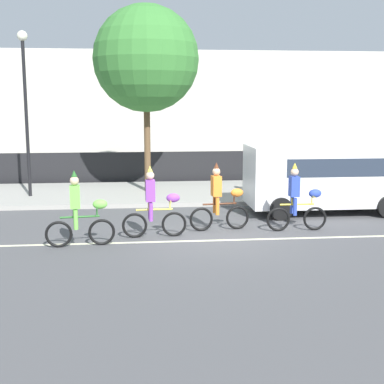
% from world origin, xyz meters
% --- Properties ---
extents(ground_plane, '(80.00, 80.00, 0.00)m').
position_xyz_m(ground_plane, '(0.00, 0.00, 0.00)').
color(ground_plane, '#4C4C4F').
extents(road_centre_line, '(36.00, 0.14, 0.01)m').
position_xyz_m(road_centre_line, '(0.00, -0.50, 0.00)').
color(road_centre_line, beige).
rests_on(road_centre_line, ground).
extents(sidewalk_curb, '(60.00, 5.00, 0.15)m').
position_xyz_m(sidewalk_curb, '(0.00, 6.50, 0.07)').
color(sidewalk_curb, '#9E9B93').
rests_on(sidewalk_curb, ground).
extents(fence_line, '(40.00, 0.08, 1.40)m').
position_xyz_m(fence_line, '(0.00, 9.40, 0.70)').
color(fence_line, black).
rests_on(fence_line, ground).
extents(building_backdrop, '(28.00, 8.00, 6.16)m').
position_xyz_m(building_backdrop, '(2.24, 18.00, 3.08)').
color(building_backdrop, beige).
rests_on(building_backdrop, ground).
extents(parade_cyclist_lime, '(1.72, 0.50, 1.92)m').
position_xyz_m(parade_cyclist_lime, '(-3.41, -0.71, 0.84)').
color(parade_cyclist_lime, black).
rests_on(parade_cyclist_lime, ground).
extents(parade_cyclist_purple, '(1.72, 0.50, 1.92)m').
position_xyz_m(parade_cyclist_purple, '(-1.54, 0.02, 0.84)').
color(parade_cyclist_purple, black).
rests_on(parade_cyclist_purple, ground).
extents(parade_cyclist_orange, '(1.72, 0.50, 1.92)m').
position_xyz_m(parade_cyclist_orange, '(0.30, 0.62, 0.84)').
color(parade_cyclist_orange, black).
rests_on(parade_cyclist_orange, ground).
extents(parade_cyclist_cobalt, '(1.72, 0.50, 1.92)m').
position_xyz_m(parade_cyclist_cobalt, '(2.43, 0.33, 0.84)').
color(parade_cyclist_cobalt, black).
rests_on(parade_cyclist_cobalt, ground).
extents(parked_van_white, '(5.00, 2.22, 2.18)m').
position_xyz_m(parked_van_white, '(4.11, 2.70, 1.28)').
color(parked_van_white, white).
rests_on(parked_van_white, ground).
extents(street_lamp_post, '(0.36, 0.36, 5.86)m').
position_xyz_m(street_lamp_post, '(-5.92, 5.93, 3.99)').
color(street_lamp_post, black).
rests_on(street_lamp_post, sidewalk_curb).
extents(street_tree_near_lamp, '(3.96, 3.96, 6.97)m').
position_xyz_m(street_tree_near_lamp, '(-1.60, 6.63, 5.13)').
color(street_tree_near_lamp, brown).
rests_on(street_tree_near_lamp, sidewalk_curb).
extents(pedestrian_onlooker, '(0.32, 0.20, 1.62)m').
position_xyz_m(pedestrian_onlooker, '(2.53, 5.63, 1.01)').
color(pedestrian_onlooker, '#33333D').
rests_on(pedestrian_onlooker, sidewalk_curb).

